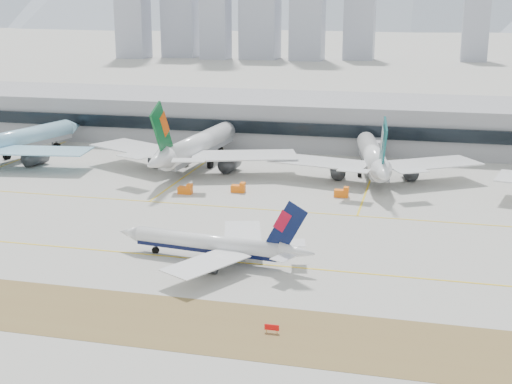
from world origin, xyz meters
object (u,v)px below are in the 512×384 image
(widebody_cathay, at_px, (373,158))
(terminal, at_px, (328,120))
(taxiing_airliner, at_px, (214,245))
(widebody_korean, at_px, (12,142))
(widebody_eva, at_px, (196,147))

(widebody_cathay, xyz_separation_m, terminal, (-19.55, 47.57, 1.99))
(taxiing_airliner, xyz_separation_m, terminal, (4.02, 120.12, 4.26))
(widebody_korean, height_order, widebody_cathay, widebody_korean)
(taxiing_airliner, xyz_separation_m, widebody_cathay, (23.57, 72.55, 2.27))
(widebody_cathay, bearing_deg, widebody_eva, 79.84)
(terminal, bearing_deg, widebody_cathay, -67.66)
(widebody_cathay, bearing_deg, taxiing_airliner, 151.54)
(taxiing_airliner, bearing_deg, widebody_cathay, -101.22)
(taxiing_airliner, relative_size, widebody_cathay, 0.70)
(widebody_eva, bearing_deg, widebody_korean, 99.01)
(widebody_eva, distance_m, widebody_cathay, 51.12)
(taxiing_airliner, xyz_separation_m, widebody_eva, (-27.55, 72.28, 2.87))
(widebody_korean, bearing_deg, widebody_eva, -71.48)
(widebody_eva, xyz_separation_m, widebody_cathay, (51.12, 0.27, -0.60))
(taxiing_airliner, distance_m, terminal, 120.26)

